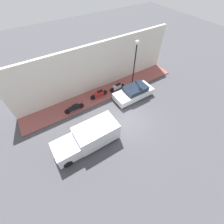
# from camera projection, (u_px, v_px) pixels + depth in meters

# --- Properties ---
(ground_plane) EXTENTS (60.00, 60.00, 0.00)m
(ground_plane) POSITION_uv_depth(u_px,v_px,m) (128.00, 119.00, 14.15)
(ground_plane) COLOR #47474C
(sidewalk) EXTENTS (2.23, 17.67, 0.10)m
(sidewalk) POSITION_uv_depth(u_px,v_px,m) (104.00, 93.00, 16.55)
(sidewalk) COLOR #934C47
(sidewalk) RESTS_ON ground_plane
(building_facade) EXTENTS (0.30, 17.67, 5.07)m
(building_facade) POSITION_uv_depth(u_px,v_px,m) (97.00, 68.00, 15.38)
(building_facade) COLOR silver
(building_facade) RESTS_ON ground_plane
(parked_car) EXTENTS (1.78, 4.23, 1.32)m
(parked_car) POSITION_uv_depth(u_px,v_px,m) (134.00, 92.00, 15.70)
(parked_car) COLOR silver
(parked_car) RESTS_ON ground_plane
(delivery_van) EXTENTS (1.92, 5.18, 1.79)m
(delivery_van) POSITION_uv_depth(u_px,v_px,m) (88.00, 138.00, 11.77)
(delivery_van) COLOR silver
(delivery_van) RESTS_ON ground_plane
(motorcycle_black) EXTENTS (0.30, 1.98, 0.72)m
(motorcycle_black) POSITION_uv_depth(u_px,v_px,m) (74.00, 108.00, 14.45)
(motorcycle_black) COLOR black
(motorcycle_black) RESTS_ON sidewalk
(motorcycle_red) EXTENTS (0.30, 1.98, 0.80)m
(motorcycle_red) POSITION_uv_depth(u_px,v_px,m) (99.00, 94.00, 15.71)
(motorcycle_red) COLOR #B21E1E
(motorcycle_red) RESTS_ON sidewalk
(scooter_silver) EXTENTS (0.30, 1.85, 0.78)m
(scooter_silver) POSITION_uv_depth(u_px,v_px,m) (117.00, 87.00, 16.48)
(scooter_silver) COLOR #B7B7BF
(scooter_silver) RESTS_ON sidewalk
(streetlamp) EXTENTS (0.40, 0.40, 5.21)m
(streetlamp) POSITION_uv_depth(u_px,v_px,m) (135.00, 56.00, 14.47)
(streetlamp) COLOR black
(streetlamp) RESTS_ON sidewalk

